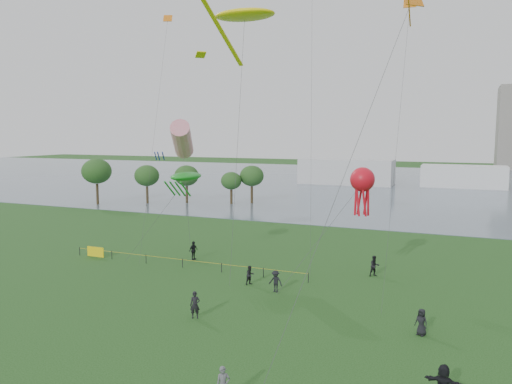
% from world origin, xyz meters
% --- Properties ---
extents(ground_plane, '(400.00, 400.00, 0.00)m').
position_xyz_m(ground_plane, '(0.00, 0.00, 0.00)').
color(ground_plane, '#163C13').
extents(lake, '(400.00, 120.00, 0.08)m').
position_xyz_m(lake, '(0.00, 100.00, 0.02)').
color(lake, slate).
rests_on(lake, ground_plane).
extents(pavilion_left, '(22.00, 8.00, 6.00)m').
position_xyz_m(pavilion_left, '(-12.00, 95.00, 3.00)').
color(pavilion_left, silver).
rests_on(pavilion_left, ground_plane).
extents(pavilion_right, '(18.00, 7.00, 5.00)m').
position_xyz_m(pavilion_right, '(14.00, 98.00, 2.50)').
color(pavilion_right, white).
rests_on(pavilion_right, ground_plane).
extents(trees, '(28.58, 16.34, 7.91)m').
position_xyz_m(trees, '(-33.29, 50.06, 5.04)').
color(trees, '#352918').
rests_on(trees, ground_plane).
extents(fence, '(24.07, 0.07, 1.05)m').
position_xyz_m(fence, '(-15.58, 15.14, 0.55)').
color(fence, black).
rests_on(fence, ground_plane).
extents(spectator_a, '(0.90, 0.96, 1.57)m').
position_xyz_m(spectator_a, '(-1.70, 12.81, 0.79)').
color(spectator_a, black).
rests_on(spectator_a, ground_plane).
extents(spectator_b, '(1.17, 0.74, 1.72)m').
position_xyz_m(spectator_b, '(0.89, 11.81, 0.86)').
color(spectator_b, black).
rests_on(spectator_b, ground_plane).
extents(spectator_c, '(0.70, 1.15, 1.83)m').
position_xyz_m(spectator_c, '(-9.99, 18.08, 0.91)').
color(spectator_c, black).
rests_on(spectator_c, ground_plane).
extents(spectator_d, '(0.96, 0.84, 1.66)m').
position_xyz_m(spectator_d, '(12.01, 7.46, 0.83)').
color(spectator_d, black).
rests_on(spectator_d, ground_plane).
extents(spectator_e, '(1.82, 0.80, 1.89)m').
position_xyz_m(spectator_e, '(13.56, -0.38, 0.95)').
color(spectator_e, black).
rests_on(spectator_e, ground_plane).
extents(spectator_f, '(0.78, 0.65, 1.82)m').
position_xyz_m(spectator_f, '(-2.15, 4.59, 0.91)').
color(spectator_f, black).
rests_on(spectator_f, ground_plane).
extents(spectator_g, '(1.11, 1.06, 1.80)m').
position_xyz_m(spectator_g, '(7.26, 19.15, 0.90)').
color(spectator_g, black).
rests_on(spectator_g, ground_plane).
extents(kite_stingray, '(5.58, 10.22, 22.97)m').
position_xyz_m(kite_stingray, '(-4.31, 17.63, 22.47)').
color(kite_stingray, '#3F3F42').
extents(kite_windsock, '(4.29, 5.17, 13.61)m').
position_xyz_m(kite_windsock, '(-11.40, 18.66, 11.67)').
color(kite_windsock, '#3F3F42').
extents(kite_creature, '(6.99, 4.55, 8.68)m').
position_xyz_m(kite_creature, '(-9.89, 16.73, 8.24)').
color(kite_creature, '#3F3F42').
extents(kite_octopus, '(6.42, 5.80, 9.61)m').
position_xyz_m(kite_octopus, '(6.58, 16.21, 8.52)').
color(kite_octopus, '#3F3F42').
extents(kite_delta, '(5.84, 11.19, 20.53)m').
position_xyz_m(kite_delta, '(10.50, 6.18, 18.61)').
color(kite_delta, '#3F3F42').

